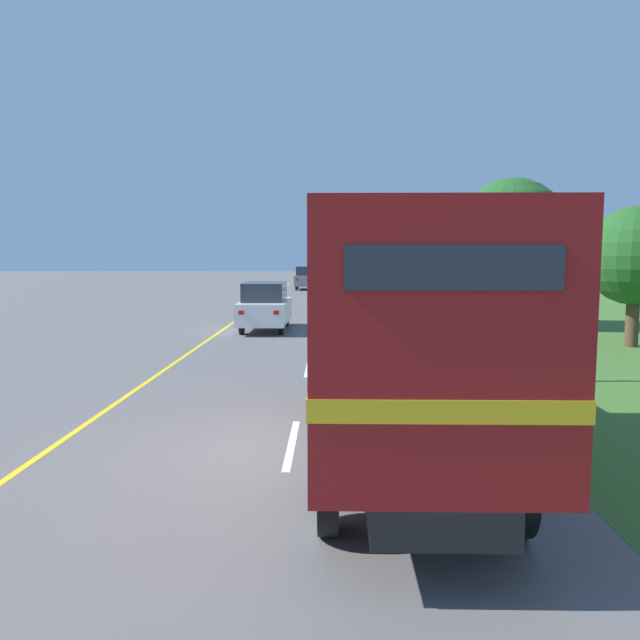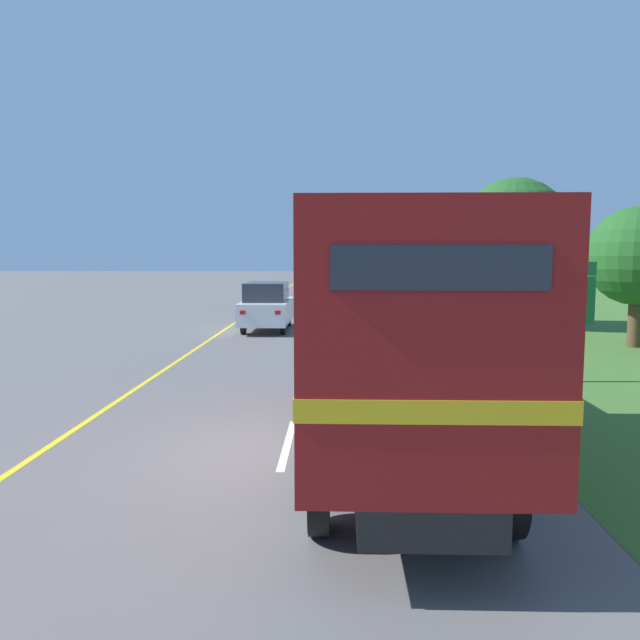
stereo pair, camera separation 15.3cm
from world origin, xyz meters
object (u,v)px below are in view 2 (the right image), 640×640
object	(u,v)px
roadside_tree_near	(638,256)
delineator_post	(554,418)
roadside_tree_mid	(514,233)
horse_trailer_truck	(394,326)
highway_sign	(552,305)
lead_car_silver_ahead	(354,284)
lead_car_white	(267,306)
lead_car_grey_ahead	(310,278)

from	to	relation	value
roadside_tree_near	delineator_post	bearing A→B (deg)	-119.95
roadside_tree_mid	delineator_post	size ratio (longest dim) A/B	6.38
horse_trailer_truck	highway_sign	distance (m)	6.90
highway_sign	delineator_post	distance (m)	5.55
lead_car_silver_ahead	horse_trailer_truck	bearing A→B (deg)	-90.46
horse_trailer_truck	lead_car_white	distance (m)	15.75
lead_car_silver_ahead	roadside_tree_mid	world-z (taller)	roadside_tree_mid
lead_car_white	lead_car_grey_ahead	size ratio (longest dim) A/B	1.14
horse_trailer_truck	delineator_post	size ratio (longest dim) A/B	9.09
lead_car_grey_ahead	delineator_post	distance (m)	43.43
lead_car_grey_ahead	delineator_post	bearing A→B (deg)	-82.47
lead_car_white	roadside_tree_near	bearing A→B (deg)	-18.56
lead_car_white	horse_trailer_truck	bearing A→B (deg)	-76.77
roadside_tree_mid	highway_sign	bearing A→B (deg)	-101.04
roadside_tree_mid	horse_trailer_truck	bearing A→B (deg)	-110.64
lead_car_silver_ahead	roadside_tree_mid	distance (m)	17.33
lead_car_grey_ahead	highway_sign	bearing A→B (deg)	-79.05
horse_trailer_truck	roadside_tree_near	xyz separation A→B (m)	(8.71, 11.17, 0.96)
highway_sign	roadside_tree_mid	size ratio (longest dim) A/B	0.46
horse_trailer_truck	highway_sign	size ratio (longest dim) A/B	3.08
horse_trailer_truck	roadside_tree_mid	bearing A→B (deg)	69.36
lead_car_silver_ahead	roadside_tree_near	xyz separation A→B (m)	(8.44, -21.69, 1.92)
lead_car_silver_ahead	lead_car_grey_ahead	size ratio (longest dim) A/B	1.08
delineator_post	roadside_tree_near	bearing A→B (deg)	60.05
lead_car_white	highway_sign	size ratio (longest dim) A/B	1.58
lead_car_white	roadside_tree_mid	size ratio (longest dim) A/B	0.73
roadside_tree_near	roadside_tree_mid	size ratio (longest dim) A/B	0.74
lead_car_grey_ahead	lead_car_white	bearing A→B (deg)	-90.81
highway_sign	roadside_tree_near	bearing A→B (deg)	51.03
horse_trailer_truck	lead_car_silver_ahead	distance (m)	32.87
horse_trailer_truck	delineator_post	distance (m)	2.91
highway_sign	delineator_post	bearing A→B (deg)	-107.77
roadside_tree_near	delineator_post	size ratio (longest dim) A/B	4.74
lead_car_grey_ahead	roadside_tree_mid	bearing A→B (deg)	-70.21
lead_car_white	delineator_post	world-z (taller)	lead_car_white
lead_car_silver_ahead	roadside_tree_near	bearing A→B (deg)	-68.73
roadside_tree_near	horse_trailer_truck	bearing A→B (deg)	-127.95
lead_car_silver_ahead	delineator_post	distance (m)	32.56
highway_sign	delineator_post	size ratio (longest dim) A/B	2.95
lead_car_white	roadside_tree_near	world-z (taller)	roadside_tree_near
lead_car_grey_ahead	roadside_tree_near	size ratio (longest dim) A/B	0.86
lead_car_grey_ahead	roadside_tree_mid	xyz separation A→B (m)	(9.56, -26.55, 2.84)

